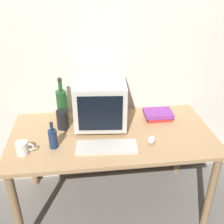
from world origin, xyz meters
TOP-DOWN VIEW (x-y plane):
  - ground_plane at (0.00, 0.00)m, footprint 6.00×6.00m
  - back_wall at (0.00, 0.44)m, footprint 4.00×0.08m
  - desk at (0.00, 0.00)m, footprint 1.52×0.77m
  - crt_monitor at (-0.07, 0.14)m, footprint 0.41×0.42m
  - keyboard at (-0.06, -0.19)m, footprint 0.43×0.18m
  - computer_mouse at (0.27, -0.14)m, footprint 0.09×0.11m
  - bottle_tall at (-0.37, 0.26)m, footprint 0.08×0.08m
  - bottle_short at (-0.42, -0.13)m, footprint 0.06×0.06m
  - book_stack at (0.40, 0.17)m, footprint 0.23×0.17m
  - mug at (-0.62, -0.18)m, footprint 0.12×0.08m
  - metal_canister at (-0.37, 0.12)m, footprint 0.09×0.09m

SIDE VIEW (x-z plane):
  - ground_plane at x=0.00m, z-range 0.00..0.00m
  - desk at x=0.00m, z-range 0.28..1.00m
  - keyboard at x=-0.06m, z-range 0.73..0.75m
  - computer_mouse at x=0.27m, z-range 0.73..0.76m
  - book_stack at x=0.40m, z-range 0.73..0.79m
  - mug at x=-0.62m, z-range 0.73..0.82m
  - metal_canister at x=-0.37m, z-range 0.73..0.88m
  - bottle_short at x=-0.42m, z-range 0.70..0.90m
  - bottle_tall at x=-0.37m, z-range 0.68..1.05m
  - crt_monitor at x=-0.07m, z-range 0.73..1.10m
  - back_wall at x=0.00m, z-range 0.00..2.50m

